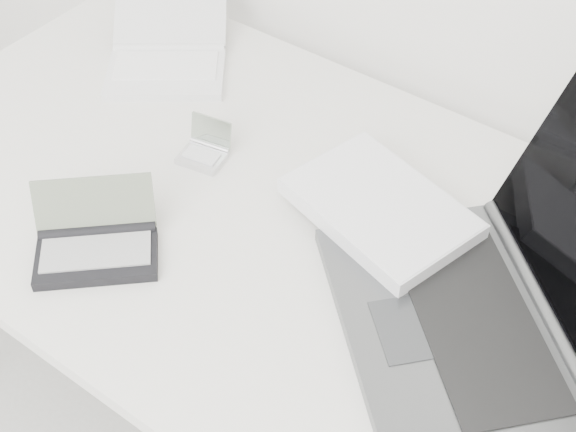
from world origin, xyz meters
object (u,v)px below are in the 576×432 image
Objects in this scene: desk at (318,256)px; netbook_open_white at (167,57)px; laptop_large at (457,274)px; palmtop_charcoal at (96,244)px.

netbook_open_white is (-0.50, 0.20, 0.07)m from desk.
netbook_open_white is (-0.72, 0.18, -0.03)m from laptop_large.
desk is 2.44× the size of laptop_large.
desk is at bearing -132.09° from laptop_large.
laptop_large reaches higher than palmtop_charcoal.
laptop_large is at bearing -15.03° from palmtop_charcoal.
laptop_large is 0.74m from netbook_open_white.
desk is at bearing -0.65° from palmtop_charcoal.
desk is 4.50× the size of netbook_open_white.
laptop_large is 2.85× the size of palmtop_charcoal.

